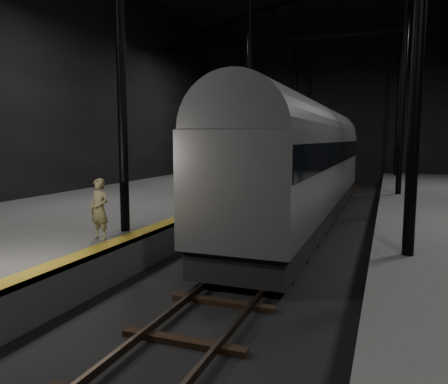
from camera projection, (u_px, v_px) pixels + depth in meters
The scene contains 6 objects.
ground at pixel (284, 244), 15.22m from camera, with size 44.00×44.00×0.00m, color black.
platform_left at pixel (103, 217), 17.79m from camera, with size 9.00×43.80×1.00m, color #535350.
tactile_strip at pixel (198, 211), 16.24m from camera, with size 0.50×43.80×0.01m, color olive.
track at pixel (284, 242), 15.21m from camera, with size 2.40×43.00×0.24m.
train at pixel (306, 158), 18.56m from camera, with size 2.87×19.11×5.11m.
woman at pixel (99, 209), 11.52m from camera, with size 0.59×0.39×1.63m, color #8B7F55.
Camera 1 is at (3.29, -14.67, 3.66)m, focal length 35.00 mm.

